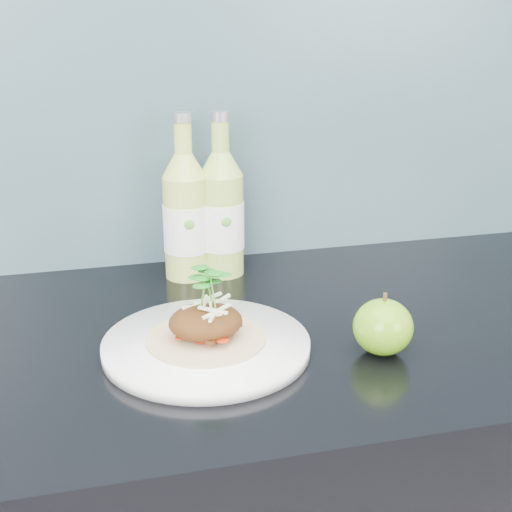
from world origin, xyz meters
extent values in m
cube|color=#6E9EAE|center=(0.00, 1.99, 1.25)|extent=(4.00, 0.02, 0.70)
cylinder|color=white|center=(-0.07, 1.64, 0.91)|extent=(0.33, 0.33, 0.02)
cylinder|color=tan|center=(-0.07, 1.64, 0.92)|extent=(0.15, 0.15, 0.00)
ellipsoid|color=#522D0F|center=(-0.07, 1.64, 0.94)|extent=(0.09, 0.08, 0.04)
ellipsoid|color=#458A0F|center=(0.14, 1.58, 0.94)|extent=(0.08, 0.08, 0.07)
cylinder|color=#472D14|center=(0.14, 1.58, 0.97)|extent=(0.01, 0.00, 0.01)
cylinder|color=#B4C953|center=(-0.05, 1.90, 0.98)|extent=(0.08, 0.08, 0.16)
cone|color=#B4C953|center=(-0.05, 1.90, 1.08)|extent=(0.07, 0.07, 0.04)
cylinder|color=#B4C953|center=(-0.05, 1.90, 1.12)|extent=(0.03, 0.03, 0.05)
cylinder|color=silver|center=(-0.05, 1.90, 1.15)|extent=(0.03, 0.03, 0.01)
cylinder|color=white|center=(-0.05, 1.90, 0.98)|extent=(0.08, 0.08, 0.08)
ellipsoid|color=#59A533|center=(-0.05, 1.87, 1.00)|extent=(0.02, 0.00, 0.02)
cylinder|color=#A0C251|center=(0.00, 1.90, 0.98)|extent=(0.08, 0.08, 0.16)
cone|color=#A0C251|center=(0.00, 1.90, 1.08)|extent=(0.07, 0.07, 0.04)
cylinder|color=#A0C251|center=(0.00, 1.90, 1.12)|extent=(0.03, 0.03, 0.05)
cylinder|color=silver|center=(0.00, 1.90, 1.15)|extent=(0.03, 0.03, 0.01)
cylinder|color=white|center=(0.00, 1.90, 0.98)|extent=(0.09, 0.09, 0.08)
ellipsoid|color=#59A533|center=(0.00, 1.87, 1.00)|extent=(0.02, 0.00, 0.02)
camera|label=1|loc=(-0.21, 0.84, 1.32)|focal=50.00mm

